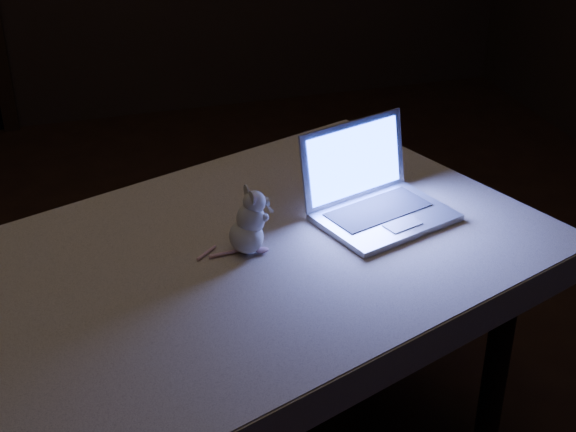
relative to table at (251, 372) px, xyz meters
name	(u,v)px	position (x,y,z in m)	size (l,w,h in m)	color
floor	(220,407)	(-0.03, 0.29, -0.37)	(5.00, 5.00, 0.00)	black
table	(251,372)	(0.00, 0.00, 0.00)	(1.37, 0.88, 0.73)	black
tablecloth	(284,259)	(0.10, 0.01, 0.33)	(1.46, 0.97, 0.09)	beige
laptop	(387,181)	(0.38, 0.05, 0.49)	(0.33, 0.29, 0.23)	#A8A8AC
plush_mouse	(246,221)	(0.00, 0.00, 0.46)	(0.12, 0.12, 0.17)	silver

